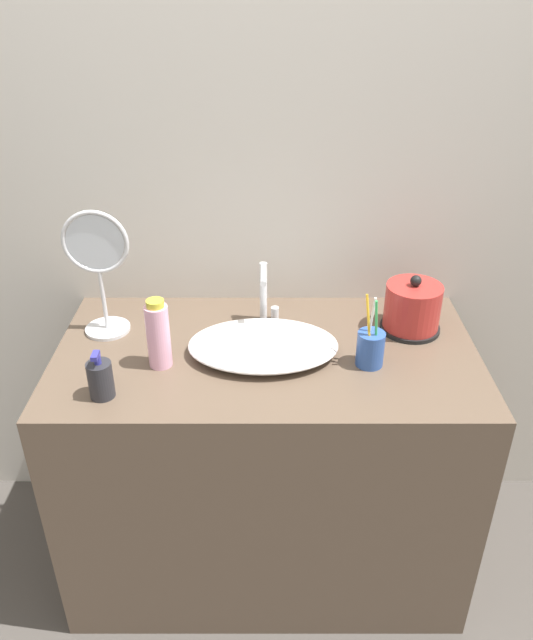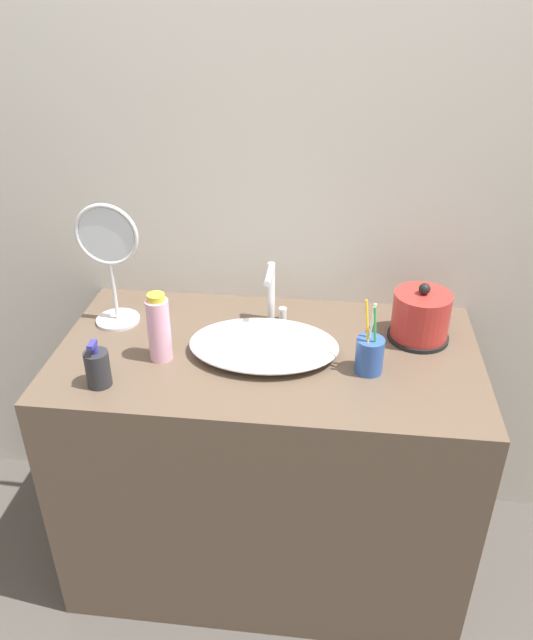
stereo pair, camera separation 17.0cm
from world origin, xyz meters
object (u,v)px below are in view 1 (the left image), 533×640
Objects in this scene: lotion_bottle at (102,379)px; shampoo_bottle at (159,335)px; faucet at (266,291)px; electric_kettle at (413,310)px; toothbrush_cup at (371,348)px; vanity_mirror at (100,266)px.

shampoo_bottle is at bearing 48.03° from lotion_bottle.
faucet is 0.43m from electric_kettle.
toothbrush_cup reaches higher than electric_kettle.
faucet is at bearing 140.64° from toothbrush_cup.
faucet is 0.37m from toothbrush_cup.
electric_kettle is 0.84× the size of toothbrush_cup.
electric_kettle is 0.90m from lotion_bottle.
electric_kettle is 0.24m from toothbrush_cup.
faucet reaches higher than electric_kettle.
electric_kettle reaches higher than lotion_bottle.
shampoo_bottle reaches higher than electric_kettle.
toothbrush_cup is 0.79m from vanity_mirror.
toothbrush_cup is 0.56× the size of vanity_mirror.
lotion_bottle is at bearing -137.54° from faucet.
vanity_mirror is (-0.18, 0.18, 0.11)m from shampoo_bottle.
faucet is 0.37m from shampoo_bottle.
toothbrush_cup is at bearing -13.49° from vanity_mirror.
shampoo_bottle is at bearing -165.34° from electric_kettle.
lotion_bottle is 0.36× the size of vanity_mirror.
faucet is 1.40× the size of lotion_bottle.
shampoo_bottle reaches higher than lotion_bottle.
vanity_mirror is at bearing 100.30° from lotion_bottle.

